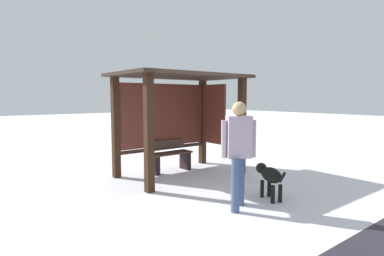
# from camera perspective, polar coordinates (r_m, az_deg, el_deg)

# --- Properties ---
(ground_plane) EXTENTS (60.00, 60.00, 0.00)m
(ground_plane) POSITION_cam_1_polar(r_m,az_deg,el_deg) (7.74, -2.02, -8.36)
(ground_plane) COLOR silver
(bus_shelter) EXTENTS (3.05, 1.92, 2.39)m
(bus_shelter) POSITION_cam_1_polar(r_m,az_deg,el_deg) (7.79, -2.40, 4.58)
(bus_shelter) COLOR #331F13
(bus_shelter) RESTS_ON ground
(bench_left_inside) EXTENTS (1.14, 0.40, 0.77)m
(bench_left_inside) POSITION_cam_1_polar(r_m,az_deg,el_deg) (8.04, -4.01, -5.28)
(bench_left_inside) COLOR #4D342B
(bench_left_inside) RESTS_ON ground
(person_walking) EXTENTS (0.55, 0.43, 1.79)m
(person_walking) POSITION_cam_1_polar(r_m,az_deg,el_deg) (5.31, 8.32, -3.31)
(person_walking) COLOR #BBA4B6
(person_walking) RESTS_ON ground
(dog) EXTENTS (0.43, 0.84, 0.61)m
(dog) POSITION_cam_1_polar(r_m,az_deg,el_deg) (6.05, 13.72, -8.30)
(dog) COLOR black
(dog) RESTS_ON ground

